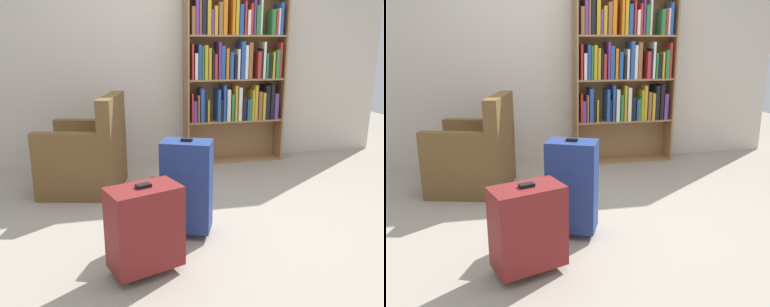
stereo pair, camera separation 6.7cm
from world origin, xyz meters
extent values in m
plane|color=#9E9384|center=(0.00, 0.00, 0.00)|extent=(8.98, 8.98, 0.00)
cube|color=beige|center=(0.00, 1.80, 1.30)|extent=(5.13, 0.10, 2.60)
cube|color=olive|center=(0.09, 1.60, 0.95)|extent=(0.02, 0.25, 1.89)
cube|color=olive|center=(1.21, 1.60, 0.95)|extent=(0.02, 0.25, 1.89)
cube|color=olive|center=(0.65, 1.72, 0.95)|extent=(1.14, 0.02, 1.89)
cube|color=olive|center=(0.65, 1.60, 0.01)|extent=(1.10, 0.23, 0.02)
cube|color=olive|center=(0.65, 1.60, 0.48)|extent=(1.10, 0.23, 0.02)
cube|color=olive|center=(0.65, 1.60, 0.96)|extent=(1.10, 0.23, 0.02)
cube|color=olive|center=(0.65, 1.60, 1.43)|extent=(1.10, 0.23, 0.02)
cube|color=#B22D2D|center=(0.14, 1.57, 0.66)|extent=(0.02, 0.17, 0.33)
cube|color=#66337F|center=(0.17, 1.58, 0.61)|extent=(0.04, 0.18, 0.24)
cube|color=brown|center=(0.21, 1.57, 0.64)|extent=(0.02, 0.16, 0.30)
cube|color=#264C99|center=(0.25, 1.59, 0.68)|extent=(0.04, 0.20, 0.37)
cube|color=black|center=(0.29, 1.56, 0.65)|extent=(0.03, 0.15, 0.32)
cube|color=gold|center=(0.32, 1.57, 0.62)|extent=(0.02, 0.16, 0.25)
cube|color=#264C99|center=(0.44, 1.59, 0.67)|extent=(0.03, 0.21, 0.36)
cube|color=black|center=(0.47, 1.57, 0.61)|extent=(0.02, 0.17, 0.24)
cube|color=#264C99|center=(0.51, 1.59, 0.70)|extent=(0.03, 0.20, 0.41)
cube|color=silver|center=(0.56, 1.59, 0.67)|extent=(0.04, 0.21, 0.36)
cube|color=#2D7238|center=(0.61, 1.59, 0.64)|extent=(0.03, 0.21, 0.30)
cube|color=gold|center=(0.64, 1.59, 0.69)|extent=(0.03, 0.20, 0.40)
cube|color=silver|center=(0.69, 1.57, 0.68)|extent=(0.04, 0.16, 0.38)
cube|color=black|center=(0.74, 1.56, 0.63)|extent=(0.04, 0.15, 0.28)
cube|color=#264C99|center=(0.79, 1.59, 0.61)|extent=(0.02, 0.20, 0.24)
cube|color=#2D7238|center=(0.81, 1.57, 0.62)|extent=(0.03, 0.17, 0.25)
cube|color=gold|center=(0.85, 1.59, 0.66)|extent=(0.03, 0.21, 0.34)
cube|color=gold|center=(0.88, 1.57, 0.69)|extent=(0.03, 0.16, 0.40)
cube|color=brown|center=(0.93, 1.58, 0.65)|extent=(0.04, 0.19, 0.32)
cube|color=gold|center=(0.98, 1.58, 0.65)|extent=(0.03, 0.18, 0.31)
cube|color=black|center=(1.02, 1.59, 0.69)|extent=(0.04, 0.21, 0.39)
cube|color=black|center=(1.08, 1.58, 0.69)|extent=(0.04, 0.19, 0.40)
cube|color=#66337F|center=(1.13, 1.59, 0.64)|extent=(0.04, 0.20, 0.30)
cube|color=#B22D2D|center=(0.14, 1.59, 1.15)|extent=(0.02, 0.21, 0.38)
cube|color=silver|center=(0.18, 1.59, 1.11)|extent=(0.03, 0.21, 0.28)
cube|color=#264C99|center=(0.22, 1.58, 1.15)|extent=(0.03, 0.18, 0.37)
cube|color=#2D7238|center=(0.25, 1.59, 1.14)|extent=(0.02, 0.20, 0.36)
cube|color=gold|center=(0.29, 1.58, 1.15)|extent=(0.04, 0.19, 0.37)
cube|color=gold|center=(0.33, 1.59, 1.13)|extent=(0.03, 0.20, 0.33)
cube|color=black|center=(0.37, 1.59, 1.12)|extent=(0.02, 0.20, 0.31)
cube|color=#B22D2D|center=(0.40, 1.59, 1.10)|extent=(0.03, 0.20, 0.27)
cube|color=#66337F|center=(0.44, 1.59, 1.16)|extent=(0.02, 0.21, 0.40)
cube|color=#264C99|center=(0.48, 1.57, 1.14)|extent=(0.04, 0.17, 0.36)
cube|color=orange|center=(0.53, 1.59, 1.13)|extent=(0.03, 0.21, 0.33)
cube|color=#264C99|center=(0.58, 1.58, 1.11)|extent=(0.04, 0.18, 0.29)
cube|color=black|center=(0.63, 1.57, 1.10)|extent=(0.02, 0.16, 0.26)
cube|color=silver|center=(0.66, 1.57, 1.13)|extent=(0.03, 0.16, 0.32)
cube|color=#264C99|center=(0.71, 1.58, 1.17)|extent=(0.04, 0.19, 0.41)
cube|color=silver|center=(0.75, 1.58, 1.15)|extent=(0.03, 0.18, 0.36)
cube|color=brown|center=(0.80, 1.56, 1.16)|extent=(0.04, 0.14, 0.39)
cube|color=#B22D2D|center=(0.90, 1.58, 1.11)|extent=(0.04, 0.19, 0.30)
cube|color=black|center=(0.93, 1.56, 1.13)|extent=(0.02, 0.15, 0.33)
cube|color=silver|center=(0.96, 1.57, 1.17)|extent=(0.03, 0.17, 0.40)
cube|color=#2D7238|center=(1.00, 1.58, 1.11)|extent=(0.02, 0.18, 0.28)
cube|color=black|center=(1.03, 1.59, 1.10)|extent=(0.04, 0.21, 0.27)
cube|color=gold|center=(1.07, 1.59, 1.11)|extent=(0.03, 0.20, 0.29)
cube|color=#2D7238|center=(1.12, 1.56, 1.12)|extent=(0.04, 0.14, 0.31)
cube|color=#B22D2D|center=(1.15, 1.57, 1.16)|extent=(0.02, 0.16, 0.39)
cube|color=brown|center=(0.15, 1.56, 1.58)|extent=(0.04, 0.15, 0.28)
cube|color=#66337F|center=(0.19, 1.56, 1.64)|extent=(0.03, 0.14, 0.41)
cube|color=brown|center=(0.22, 1.57, 1.63)|extent=(0.02, 0.17, 0.38)
cube|color=black|center=(0.26, 1.59, 1.64)|extent=(0.04, 0.20, 0.41)
cube|color=gold|center=(0.32, 1.59, 1.64)|extent=(0.04, 0.21, 0.41)
cube|color=#66337F|center=(0.36, 1.58, 1.57)|extent=(0.03, 0.19, 0.26)
cube|color=gold|center=(0.39, 1.59, 1.58)|extent=(0.03, 0.21, 0.29)
cube|color=brown|center=(0.44, 1.57, 1.60)|extent=(0.04, 0.16, 0.33)
cube|color=orange|center=(0.49, 1.59, 1.61)|extent=(0.04, 0.20, 0.35)
cube|color=orange|center=(0.59, 1.57, 1.62)|extent=(0.03, 0.17, 0.36)
cube|color=gold|center=(0.63, 1.58, 1.62)|extent=(0.03, 0.19, 0.37)
cube|color=#264C99|center=(0.68, 1.57, 1.59)|extent=(0.04, 0.17, 0.31)
cube|color=#B22D2D|center=(0.72, 1.57, 1.61)|extent=(0.02, 0.16, 0.35)
cube|color=silver|center=(0.76, 1.56, 1.57)|extent=(0.03, 0.15, 0.26)
cube|color=#B22D2D|center=(0.79, 1.59, 1.60)|extent=(0.02, 0.20, 0.32)
cube|color=#66337F|center=(0.83, 1.56, 1.64)|extent=(0.02, 0.14, 0.41)
cube|color=#2D7238|center=(0.87, 1.58, 1.59)|extent=(0.04, 0.18, 0.31)
cube|color=silver|center=(0.90, 1.57, 1.64)|extent=(0.02, 0.17, 0.39)
cube|color=#2D7238|center=(1.05, 1.57, 1.57)|extent=(0.04, 0.17, 0.27)
cube|color=#B22D2D|center=(1.09, 1.57, 1.57)|extent=(0.02, 0.16, 0.26)
cube|color=silver|center=(1.11, 1.58, 1.58)|extent=(0.02, 0.18, 0.28)
cube|color=#264C99|center=(1.14, 1.58, 1.61)|extent=(0.03, 0.19, 0.34)
cube|color=brown|center=(-1.04, 0.97, 0.20)|extent=(0.84, 0.84, 0.40)
cube|color=#91724F|center=(-1.04, 0.97, 0.44)|extent=(0.68, 0.62, 0.08)
cube|color=brown|center=(-0.76, 0.91, 0.65)|extent=(0.28, 0.71, 0.50)
cube|color=brown|center=(-0.97, 1.27, 0.51)|extent=(0.70, 0.26, 0.22)
cube|color=brown|center=(-1.11, 0.68, 0.51)|extent=(0.70, 0.26, 0.22)
cylinder|color=red|center=(-0.39, 0.88, 0.05)|extent=(0.08, 0.08, 0.10)
torus|color=red|center=(-0.34, 0.88, 0.05)|extent=(0.06, 0.01, 0.06)
cube|color=maroon|center=(-0.62, -0.60, 0.30)|extent=(0.48, 0.37, 0.51)
cube|color=black|center=(-0.62, -0.60, 0.57)|extent=(0.10, 0.08, 0.02)
cylinder|color=black|center=(-0.76, -0.65, 0.03)|extent=(0.06, 0.06, 0.05)
cylinder|color=black|center=(-0.49, -0.55, 0.03)|extent=(0.06, 0.06, 0.05)
cube|color=navy|center=(-0.27, -0.16, 0.38)|extent=(0.40, 0.34, 0.66)
cube|color=black|center=(-0.27, -0.16, 0.72)|extent=(0.09, 0.07, 0.02)
cylinder|color=black|center=(-0.39, -0.11, 0.03)|extent=(0.07, 0.07, 0.05)
cylinder|color=black|center=(-0.16, -0.20, 0.03)|extent=(0.07, 0.07, 0.05)
camera|label=1|loc=(-0.82, -2.78, 1.37)|focal=37.46mm
camera|label=2|loc=(-0.76, -2.80, 1.37)|focal=37.46mm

